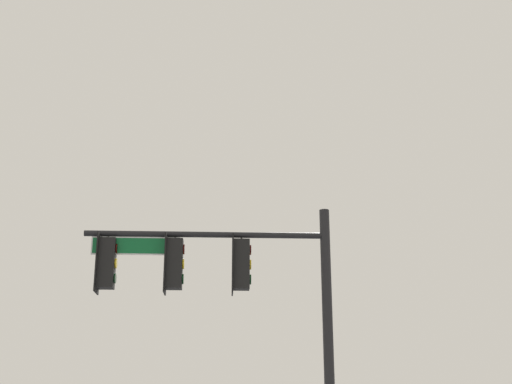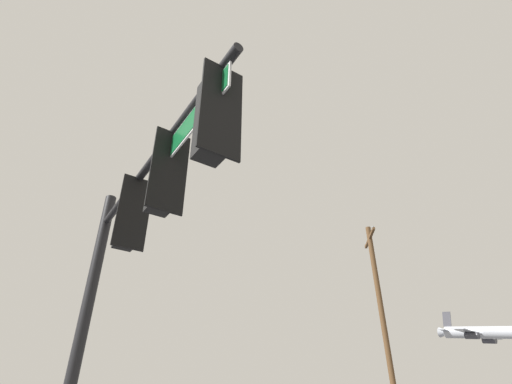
{
  "view_description": "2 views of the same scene",
  "coord_description": "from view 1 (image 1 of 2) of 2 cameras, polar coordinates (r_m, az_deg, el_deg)",
  "views": [
    {
      "loc": [
        -3.15,
        6.3,
        1.3
      ],
      "look_at": [
        -4.8,
        -8.68,
        6.24
      ],
      "focal_mm": 50.0,
      "sensor_mm": 36.0,
      "label": 1
    },
    {
      "loc": [
        1.48,
        -10.89,
        1.53
      ],
      "look_at": [
        -2.9,
        -7.53,
        4.88
      ],
      "focal_mm": 28.0,
      "sensor_mm": 36.0,
      "label": 2
    }
  ],
  "objects": [
    {
      "name": "signal_pole_near",
      "position": [
        15.59,
        -2.53,
        -7.48
      ],
      "size": [
        5.43,
        0.71,
        5.92
      ],
      "color": "black",
      "rests_on": "ground_plane"
    }
  ]
}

